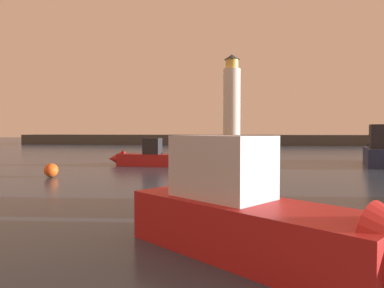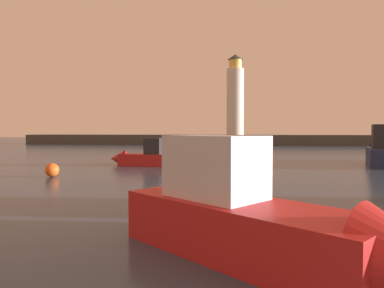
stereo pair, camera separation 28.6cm
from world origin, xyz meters
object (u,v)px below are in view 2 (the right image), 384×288
(lighthouse, at_px, (235,97))
(motorboat_1, at_px, (269,224))
(motorboat_2, at_px, (142,157))
(mooring_buoy, at_px, (52,170))

(lighthouse, distance_m, motorboat_1, 66.07)
(lighthouse, bearing_deg, motorboat_2, -98.78)
(lighthouse, xyz_separation_m, motorboat_1, (1.67, -65.45, -8.88))
(motorboat_1, xyz_separation_m, mooring_buoy, (-12.14, 12.98, -0.47))
(lighthouse, xyz_separation_m, mooring_buoy, (-10.47, -52.47, -9.34))
(motorboat_2, bearing_deg, mooring_buoy, -114.84)
(motorboat_1, bearing_deg, motorboat_2, 112.60)
(mooring_buoy, bearing_deg, lighthouse, 78.72)
(motorboat_1, height_order, motorboat_2, motorboat_1)
(lighthouse, bearing_deg, motorboat_1, -88.54)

